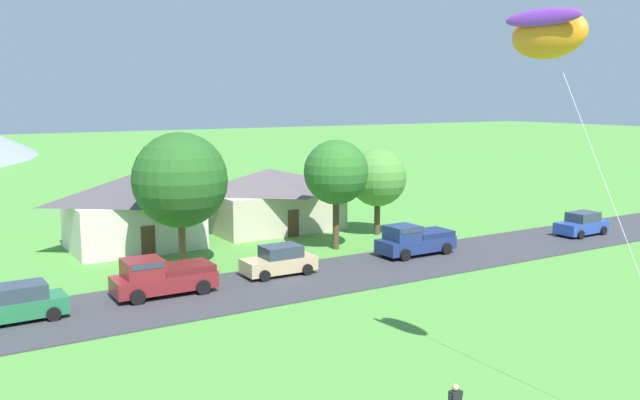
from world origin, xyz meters
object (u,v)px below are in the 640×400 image
house_leftmost (269,197)px  tree_near_left (336,173)px  pickup_truck_maroon_west_side (161,276)px  tree_center (378,178)px  tree_left_of_center (180,180)px  pickup_truck_navy_east_side (414,240)px  parked_car_green_mid_west (18,304)px  parked_car_blue_west_end (582,224)px  parked_car_tan_mid_east (279,261)px  house_left_center (133,210)px  kite_flyer_with_kite (551,43)px

house_leftmost → tree_near_left: 9.34m
tree_near_left → pickup_truck_maroon_west_side: 14.90m
pickup_truck_maroon_west_side → house_leftmost: bearing=45.8°
tree_center → tree_left_of_center: bearing=-173.3°
tree_center → pickup_truck_navy_east_side: size_ratio=1.23×
tree_center → parked_car_green_mid_west: 27.00m
tree_left_of_center → parked_car_green_mid_west: bearing=-149.9°
parked_car_blue_west_end → pickup_truck_navy_east_side: (-14.58, 1.47, 0.19)m
tree_near_left → pickup_truck_navy_east_side: tree_near_left is taller
tree_center → parked_car_tan_mid_east: bearing=-150.6°
tree_left_of_center → tree_center: tree_left_of_center is taller
tree_near_left → pickup_truck_maroon_west_side: (-13.57, -4.55, -4.12)m
parked_car_blue_west_end → house_leftmost: bearing=141.1°
house_left_center → parked_car_blue_west_end: (29.23, -13.28, -1.74)m
house_leftmost → tree_near_left: bearing=-87.0°
tree_near_left → pickup_truck_maroon_west_side: bearing=-161.5°
house_leftmost → tree_left_of_center: 13.35m
house_left_center → tree_left_of_center: bearing=-82.4°
house_left_center → parked_car_green_mid_west: (-8.98, -12.55, -1.74)m
tree_near_left → pickup_truck_maroon_west_side: size_ratio=1.41×
house_left_center → parked_car_tan_mid_east: bearing=-67.0°
house_leftmost → parked_car_tan_mid_east: house_leftmost is taller
parked_car_green_mid_west → tree_center: bearing=16.4°
tree_near_left → pickup_truck_navy_east_side: bearing=-53.7°
tree_left_of_center → parked_car_blue_west_end: tree_left_of_center is taller
parked_car_green_mid_west → house_left_center: bearing=54.4°
house_leftmost → tree_center: (5.72, -6.41, 1.83)m
tree_near_left → house_leftmost: bearing=93.0°
house_left_center → pickup_truck_navy_east_side: (14.64, -11.81, -1.55)m
kite_flyer_with_kite → tree_center: bearing=64.7°
parked_car_tan_mid_east → house_leftmost: bearing=65.1°
tree_left_of_center → tree_near_left: bearing=-3.5°
house_left_center → pickup_truck_navy_east_side: 18.87m
house_left_center → tree_near_left: size_ratio=1.21×
house_leftmost → tree_near_left: size_ratio=1.40×
parked_car_tan_mid_east → pickup_truck_navy_east_side: 9.71m
parked_car_tan_mid_east → parked_car_green_mid_west: bearing=-176.1°
tree_near_left → parked_car_tan_mid_east: (-6.52, -4.14, -4.31)m
tree_left_of_center → parked_car_tan_mid_east: size_ratio=1.92×
pickup_truck_maroon_west_side → tree_center: bearing=20.5°
pickup_truck_maroon_west_side → parked_car_green_mid_west: bearing=-175.6°
house_leftmost → tree_center: bearing=-48.3°
pickup_truck_navy_east_side → kite_flyer_with_kite: size_ratio=0.40×
kite_flyer_with_kite → pickup_truck_maroon_west_side: bearing=110.4°
parked_car_green_mid_west → parked_car_tan_mid_east: size_ratio=1.00×
house_left_center → parked_car_tan_mid_east: 12.73m
pickup_truck_navy_east_side → parked_car_green_mid_west: bearing=-178.2°
house_left_center → tree_center: (16.71, -4.97, 1.64)m
tree_center → parked_car_tan_mid_east: (-11.77, -6.64, -3.38)m
tree_near_left → tree_center: tree_near_left is taller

